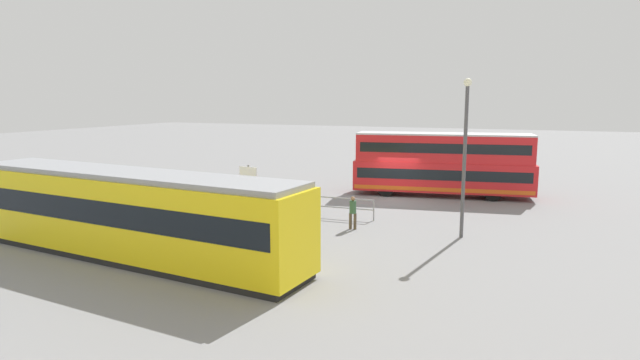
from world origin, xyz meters
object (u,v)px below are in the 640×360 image
Objects in this scene: pedestrian_near_railing at (273,191)px; info_sign at (248,178)px; street_lamp at (465,146)px; double_decker_bus at (442,164)px; pedestrian_crossing at (353,211)px; tram_yellow at (128,213)px.

info_sign reaches higher than pedestrian_near_railing.
double_decker_bus is at bearing -75.57° from street_lamp.
double_decker_bus is 6.68× the size of pedestrian_near_railing.
info_sign is at bearing -7.72° from street_lamp.
tram_yellow is at bearing 48.36° from pedestrian_crossing.
street_lamp reaches higher than pedestrian_near_railing.
tram_yellow reaches higher than pedestrian_crossing.
street_lamp reaches higher than double_decker_bus.
pedestrian_crossing is (2.44, 10.28, -1.13)m from double_decker_bus.
tram_yellow is at bearing 34.45° from street_lamp.
double_decker_bus is 7.15× the size of pedestrian_crossing.
double_decker_bus is 0.72× the size of tram_yellow.
street_lamp is at bearing -145.55° from tram_yellow.
street_lamp reaches higher than info_sign.
double_decker_bus reaches higher than pedestrian_crossing.
street_lamp is (-10.67, 2.35, 3.11)m from pedestrian_near_railing.
tram_yellow is 14.23m from street_lamp.
pedestrian_near_railing is (-0.91, -10.30, -0.79)m from tram_yellow.
tram_yellow is at bearing 91.48° from info_sign.
info_sign is (9.31, 8.18, -0.29)m from double_decker_bus.
info_sign is (1.15, 0.75, 0.77)m from pedestrian_near_railing.
street_lamp reaches higher than pedestrian_crossing.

